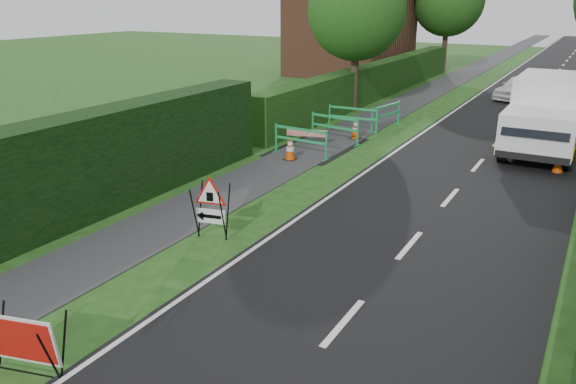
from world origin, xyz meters
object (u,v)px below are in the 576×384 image
at_px(triangle_sign, 209,203).
at_px(works_van, 547,113).
at_px(hatchback_car, 521,87).
at_px(red_rect_sign, 22,341).

xyz_separation_m(triangle_sign, works_van, (5.55, 11.66, 0.50)).
distance_m(triangle_sign, hatchback_car, 22.54).
relative_size(triangle_sign, works_van, 0.22).
height_order(triangle_sign, works_van, works_van).
bearing_deg(works_van, red_rect_sign, -106.53).
bearing_deg(works_van, hatchback_car, 101.93).
distance_m(works_van, hatchback_car, 10.89).
relative_size(red_rect_sign, works_van, 0.22).
xyz_separation_m(red_rect_sign, triangle_sign, (-0.56, 5.10, 0.32)).
xyz_separation_m(red_rect_sign, works_van, (4.98, 16.76, 0.82)).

